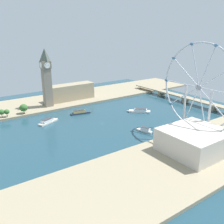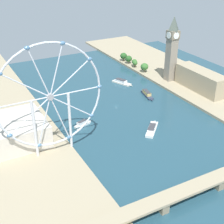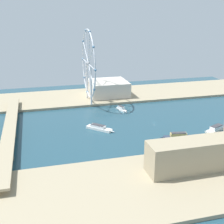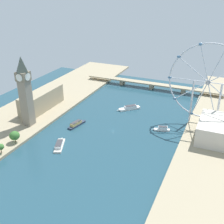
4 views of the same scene
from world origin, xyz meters
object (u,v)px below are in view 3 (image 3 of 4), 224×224
tour_boat_2 (99,128)px  parliament_block (193,155)px  tour_boat_1 (177,136)px  riverside_hall (108,88)px  tour_boat_3 (216,129)px  tour_boat_0 (121,109)px  river_bridge (10,130)px  ferris_wheel (88,64)px

tour_boat_2 → parliament_block: bearing=-19.5°
tour_boat_1 → tour_boat_2: bearing=-19.3°
parliament_block → tour_boat_2: size_ratio=2.58×
riverside_hall → tour_boat_3: bearing=-153.0°
tour_boat_0 → tour_boat_2: bearing=-54.5°
river_bridge → tour_boat_2: bearing=-92.7°
ferris_wheel → riverside_hall: 58.83m
riverside_hall → tour_boat_3: riverside_hall is taller
tour_boat_0 → tour_boat_3: size_ratio=0.69×
parliament_block → tour_boat_2: bearing=25.6°
riverside_hall → tour_boat_0: riverside_hall is taller
tour_boat_3 → tour_boat_0: bearing=-72.3°
tour_boat_2 → tour_boat_3: 127.13m
parliament_block → river_bridge: bearing=52.2°
tour_boat_0 → tour_boat_1: tour_boat_1 is taller
tour_boat_1 → river_bridge: bearing=-4.6°
tour_boat_0 → ferris_wheel: bearing=-158.4°
ferris_wheel → river_bridge: size_ratio=0.43×
river_bridge → tour_boat_3: river_bridge is taller
riverside_hall → tour_boat_3: size_ratio=1.77×
ferris_wheel → tour_boat_2: bearing=175.5°
ferris_wheel → tour_boat_0: ferris_wheel is taller
ferris_wheel → riverside_hall: (25.55, -33.36, -41.18)m
riverside_hall → river_bridge: bearing=131.7°
parliament_block → ferris_wheel: bearing=12.0°
parliament_block → ferris_wheel: ferris_wheel is taller
riverside_hall → river_bridge: riverside_hall is taller
parliament_block → riverside_hall: (232.98, 10.82, -1.90)m
river_bridge → tour_boat_1: river_bridge is taller
tour_boat_0 → tour_boat_3: tour_boat_0 is taller
ferris_wheel → tour_boat_2: ferris_wheel is taller
parliament_block → tour_boat_3: 102.59m
tour_boat_2 → river_bridge: bearing=-137.8°
ferris_wheel → tour_boat_0: bearing=-140.4°
tour_boat_1 → ferris_wheel: bearing=-54.3°
ferris_wheel → tour_boat_3: size_ratio=3.11×
parliament_block → tour_boat_1: parliament_block is taller
riverside_hall → tour_boat_1: riverside_hall is taller
parliament_block → riverside_hall: 233.24m
tour_boat_1 → tour_boat_3: bearing=-160.1°
tour_boat_0 → tour_boat_2: 71.14m
river_bridge → tour_boat_2: 93.76m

